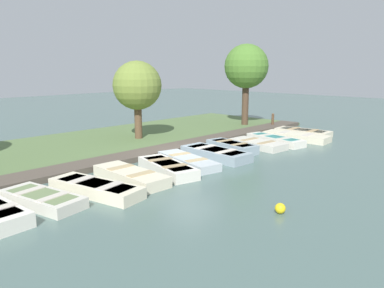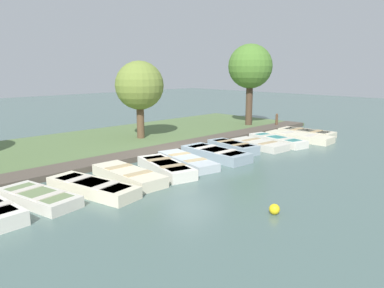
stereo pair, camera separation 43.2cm
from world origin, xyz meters
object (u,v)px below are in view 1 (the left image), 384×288
Objects in this scene: rowboat_10 at (296,136)px; rowboat_5 at (188,161)px; rowboat_2 at (96,188)px; park_tree_center at (246,67)px; rowboat_6 at (215,154)px; rowboat_8 at (258,144)px; rowboat_9 at (275,140)px; park_tree_left at (137,86)px; rowboat_4 at (167,168)px; mooring_post_far at (273,121)px; rowboat_7 at (232,147)px; rowboat_11 at (303,132)px; rowboat_1 at (42,199)px; rowboat_3 at (131,176)px; buoy at (280,208)px.

rowboat_5 is at bearing -97.43° from rowboat_10.
rowboat_2 is 0.63× the size of park_tree_center.
rowboat_6 is 9.82m from park_tree_center.
rowboat_5 is 1.17× the size of rowboat_8.
park_tree_left reaches higher than rowboat_9.
mooring_post_far reaches higher than rowboat_4.
mooring_post_far is at bearing 136.34° from rowboat_10.
rowboat_7 is 2.85× the size of mooring_post_far.
rowboat_11 is at bearing 104.37° from rowboat_4.
rowboat_4 is 3.27× the size of mooring_post_far.
park_tree_center is at bearing -150.26° from mooring_post_far.
park_tree_left is at bearing -130.73° from rowboat_9.
rowboat_9 reaches higher than rowboat_5.
rowboat_4 is 0.59× the size of park_tree_center.
rowboat_4 is 12.47m from park_tree_center.
rowboat_9 is 1.07× the size of rowboat_11.
rowboat_5 is 6.26m from rowboat_9.
rowboat_5 is 4.80m from rowboat_8.
rowboat_5 is at bearing -86.80° from rowboat_8.
rowboat_3 reaches higher than rowboat_1.
buoy is (7.99, -12.56, -0.34)m from mooring_post_far.
park_tree_left is (-5.56, -7.71, 2.75)m from rowboat_11.
rowboat_3 is at bearing -92.70° from rowboat_11.
rowboat_9 is at bearing 38.76° from park_tree_left.
rowboat_8 is at bearing 92.12° from rowboat_6.
rowboat_10 is at bearing 116.17° from buoy.
rowboat_6 is 0.61× the size of park_tree_center.
rowboat_11 reaches higher than rowboat_1.
rowboat_8 reaches higher than rowboat_5.
park_tree_left is at bearing -154.47° from rowboat_7.
rowboat_7 is 5.98m from park_tree_left.
rowboat_6 reaches higher than rowboat_1.
rowboat_11 is 9.90m from park_tree_left.
park_tree_center reaches higher than buoy.
park_tree_center is at bearing 125.55° from rowboat_5.
rowboat_1 is 4.76m from rowboat_4.
buoy is at bearing -33.66° from rowboat_7.
rowboat_10 reaches higher than rowboat_11.
rowboat_7 is 9.46× the size of buoy.
rowboat_5 is 5.80m from buoy.
rowboat_10 is (0.41, 3.11, 0.01)m from rowboat_8.
rowboat_11 is (0.45, 6.19, -0.04)m from rowboat_7.
rowboat_7 is 0.65× the size of park_tree_left.
rowboat_3 reaches higher than rowboat_11.
mooring_post_far is (-2.97, 15.14, 0.29)m from rowboat_2.
rowboat_8 is at bearing 105.04° from rowboat_4.
rowboat_2 is at bearing -93.97° from rowboat_10.
park_tree_center reaches higher than park_tree_left.
rowboat_10 is 0.84× the size of park_tree_left.
rowboat_2 is 1.08× the size of rowboat_11.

